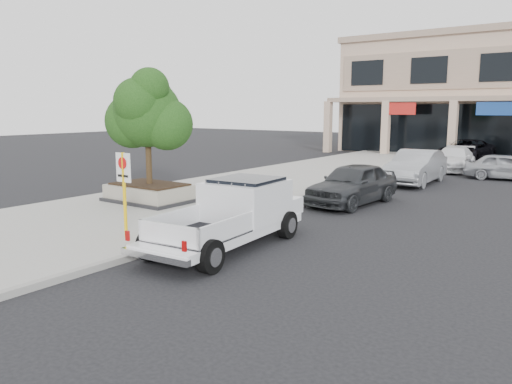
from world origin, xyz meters
TOP-DOWN VIEW (x-y plane):
  - ground at (0.00, 0.00)m, footprint 120.00×120.00m
  - sidewalk at (-5.50, 6.00)m, footprint 8.00×52.00m
  - curb at (-1.55, 6.00)m, footprint 0.20×52.00m
  - planter at (-6.41, 2.36)m, footprint 3.20×2.20m
  - planter_tree at (-6.27, 2.51)m, footprint 2.90×2.55m
  - no_parking_sign at (-2.87, -1.70)m, footprint 0.55×0.09m
  - hedge at (-2.15, 3.35)m, footprint 1.10×0.99m
  - pickup_truck at (-0.35, -0.54)m, footprint 2.45×5.65m
  - curb_car_a at (-0.33, 7.02)m, footprint 2.21×4.73m
  - curb_car_b at (-0.12, 13.64)m, footprint 1.85×4.99m
  - curb_car_c at (-0.03, 20.04)m, footprint 2.30×4.89m
  - curb_car_d at (-0.62, 25.49)m, footprint 3.05×5.73m
  - lot_car_a at (3.18, 17.64)m, footprint 4.10×1.99m

SIDE VIEW (x-z plane):
  - ground at x=0.00m, z-range 0.00..0.00m
  - sidewalk at x=-5.50m, z-range 0.00..0.15m
  - curb at x=-1.55m, z-range 0.00..0.15m
  - planter at x=-6.41m, z-range 0.14..0.82m
  - hedge at x=-2.15m, z-range 0.15..1.08m
  - lot_car_a at x=3.18m, z-range 0.00..1.35m
  - curb_car_c at x=-0.03m, z-range 0.00..1.38m
  - curb_car_d at x=-0.62m, z-range 0.00..1.53m
  - curb_car_a at x=-0.33m, z-range 0.00..1.57m
  - curb_car_b at x=-0.12m, z-range 0.00..1.63m
  - pickup_truck at x=-0.35m, z-range 0.00..1.73m
  - no_parking_sign at x=-2.87m, z-range 0.48..2.78m
  - planter_tree at x=-6.27m, z-range 1.41..5.41m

